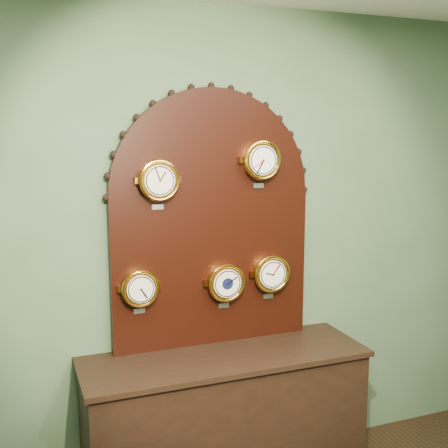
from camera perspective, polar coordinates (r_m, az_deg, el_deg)
name	(u,v)px	position (r m, az deg, el deg)	size (l,w,h in m)	color
wall_back	(209,247)	(3.37, -1.52, -2.37)	(4.00, 4.00, 0.00)	#466444
shop_counter	(225,424)	(3.48, 0.12, -19.59)	(1.60, 0.50, 0.80)	black
display_board	(212,211)	(3.28, -1.24, 1.33)	(1.26, 0.06, 1.53)	black
roman_clock	(159,180)	(3.10, -6.62, 4.41)	(0.23, 0.08, 0.28)	gold
arabic_clock	(261,160)	(3.30, 3.77, 6.46)	(0.23, 0.08, 0.28)	gold
hygrometer	(140,288)	(3.18, -8.50, -6.40)	(0.21, 0.08, 0.26)	gold
barometer	(226,282)	(3.33, 0.17, -5.92)	(0.23, 0.08, 0.28)	gold
tide_clock	(271,273)	(3.43, 4.75, -4.99)	(0.23, 0.08, 0.28)	gold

